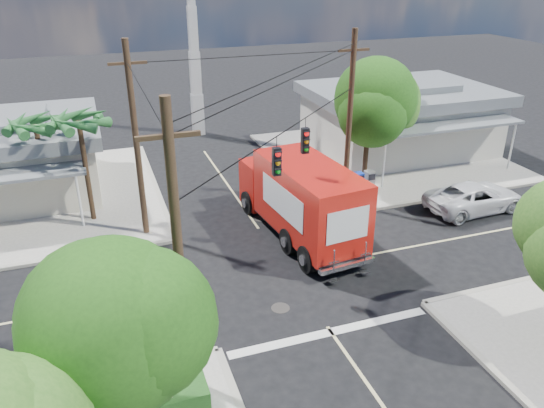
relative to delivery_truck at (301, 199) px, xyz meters
name	(u,v)px	position (x,y,z in m)	size (l,w,h in m)	color
ground	(288,270)	(-1.64, -2.72, -1.91)	(120.00, 120.00, 0.00)	black
sidewalk_ne	(384,157)	(9.24, 8.16, -1.84)	(14.12, 14.12, 0.14)	gray
sidewalk_nw	(26,202)	(-12.52, 8.16, -1.84)	(14.12, 14.12, 0.14)	gray
road_markings	(301,289)	(-1.64, -4.19, -1.90)	(32.00, 32.00, 0.01)	beige
building_ne	(400,117)	(10.86, 9.25, 0.41)	(11.80, 10.20, 4.50)	beige
radio_tower	(194,57)	(-1.14, 17.28, 3.74)	(0.80, 0.80, 17.00)	silver
tree_sw_front	(119,330)	(-8.63, -10.26, 2.42)	(3.88, 3.78, 6.03)	#422D1C
tree_ne_front	(370,106)	(5.57, 4.04, 2.86)	(4.21, 4.14, 6.66)	#422D1C
tree_ne_back	(390,103)	(8.17, 6.24, 2.28)	(3.77, 3.66, 5.82)	#422D1C
palm_nw_front	(79,123)	(-9.14, 4.78, 3.14)	(3.01, 3.08, 5.59)	#422D1C
palm_nw_back	(35,126)	(-11.14, 6.28, 2.76)	(3.01, 3.08, 5.19)	#422D1C
utility_poles	(238,158)	(-3.23, -1.11, 2.77)	(12.00, 10.68, 9.00)	#473321
picket_fence	(99,399)	(-9.44, -8.32, -1.23)	(5.94, 0.06, 1.00)	silver
vending_boxes	(358,182)	(4.86, 3.48, -1.22)	(1.90, 0.50, 1.10)	#B60A12
delivery_truck	(301,199)	(0.00, 0.00, 0.00)	(3.59, 8.90, 3.75)	black
parked_car	(475,197)	(9.56, -0.41, -1.17)	(2.44, 5.29, 1.47)	silver
pedestrian	(171,404)	(-7.58, -9.42, -0.98)	(0.58, 0.38, 1.58)	beige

